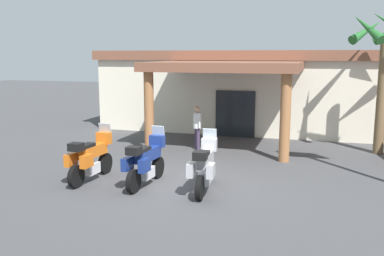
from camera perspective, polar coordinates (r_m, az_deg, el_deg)
ground_plane at (r=12.65m, az=-1.06°, el=-7.29°), size 80.00×80.00×0.00m
motel_building at (r=22.27m, az=7.31°, el=5.32°), size 14.26×10.88×3.89m
motorcycle_orange at (r=13.01m, az=-13.41°, el=-3.88°), size 0.72×2.21×1.61m
motorcycle_blue at (r=12.27m, az=-6.21°, el=-4.50°), size 0.72×2.21×1.61m
motorcycle_silver at (r=11.69m, az=1.70°, el=-5.18°), size 0.74×2.21×1.61m
pedestrian at (r=16.72m, az=0.71°, el=0.47°), size 0.37×0.43×1.72m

